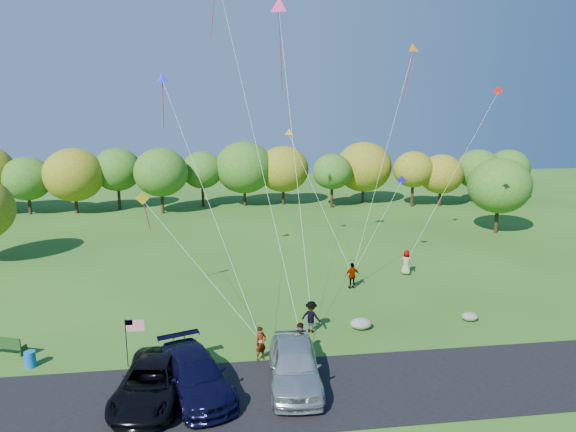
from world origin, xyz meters
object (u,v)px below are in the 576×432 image
(flyer_e, at_px, (406,262))
(trash_barrel, at_px, (30,359))
(minivan_dark, at_px, (151,382))
(flyer_c, at_px, (311,317))
(minivan_silver, at_px, (295,365))
(flyer_b, at_px, (301,340))
(flyer_d, at_px, (352,276))
(minivan_navy, at_px, (195,375))
(park_bench, at_px, (4,346))
(flyer_a, at_px, (261,343))

(flyer_e, xyz_separation_m, trash_barrel, (-22.99, -10.92, -0.54))
(minivan_dark, xyz_separation_m, flyer_c, (7.98, 5.77, 0.05))
(minivan_silver, height_order, flyer_b, minivan_silver)
(minivan_dark, bearing_deg, flyer_c, 42.65)
(minivan_dark, height_order, flyer_d, flyer_d)
(minivan_dark, xyz_separation_m, minivan_silver, (6.25, 0.36, 0.17))
(minivan_navy, relative_size, park_bench, 3.01)
(minivan_dark, bearing_deg, minivan_navy, 15.46)
(minivan_dark, distance_m, minivan_silver, 6.26)
(trash_barrel, bearing_deg, flyer_d, 25.21)
(minivan_navy, relative_size, flyer_e, 3.10)
(minivan_navy, distance_m, trash_barrel, 8.77)
(flyer_d, bearing_deg, flyer_b, 54.85)
(flyer_c, bearing_deg, minivan_silver, 104.64)
(flyer_b, distance_m, park_bench, 14.94)
(flyer_d, relative_size, park_bench, 0.94)
(flyer_c, relative_size, trash_barrel, 2.27)
(flyer_b, xyz_separation_m, flyer_d, (5.08, 9.36, -0.00))
(minivan_silver, height_order, park_bench, minivan_silver)
(trash_barrel, bearing_deg, minivan_silver, -15.14)
(flyer_b, bearing_deg, minivan_dark, -161.26)
(flyer_e, height_order, park_bench, flyer_e)
(flyer_d, distance_m, flyer_e, 5.29)
(flyer_e, height_order, trash_barrel, flyer_e)
(minivan_navy, bearing_deg, flyer_c, 22.86)
(minivan_dark, bearing_deg, minivan_silver, 10.09)
(minivan_silver, distance_m, flyer_a, 2.92)
(park_bench, bearing_deg, flyer_e, 41.21)
(flyer_c, relative_size, flyer_e, 0.96)
(minivan_navy, xyz_separation_m, trash_barrel, (-8.04, 3.45, -0.51))
(minivan_dark, distance_m, flyer_b, 7.56)
(flyer_c, relative_size, park_bench, 0.94)
(flyer_a, relative_size, park_bench, 0.90)
(flyer_e, bearing_deg, flyer_b, 80.17)
(minivan_dark, distance_m, minivan_navy, 1.86)
(minivan_dark, bearing_deg, flyer_b, 29.82)
(minivan_navy, distance_m, flyer_e, 20.73)
(flyer_d, bearing_deg, park_bench, 13.62)
(park_bench, bearing_deg, flyer_c, 22.63)
(flyer_c, bearing_deg, minivan_dark, 68.24)
(flyer_b, relative_size, park_bench, 0.94)
(minivan_silver, bearing_deg, flyer_c, 76.55)
(flyer_c, distance_m, flyer_d, 7.71)
(flyer_d, distance_m, park_bench, 21.20)
(flyer_c, height_order, park_bench, flyer_c)
(minivan_dark, bearing_deg, flyer_d, 52.45)
(minivan_navy, xyz_separation_m, flyer_d, (10.20, 12.04, 0.01))
(flyer_c, xyz_separation_m, flyer_e, (8.81, 8.88, 0.03))
(minivan_silver, xyz_separation_m, flyer_e, (10.54, 14.29, -0.08))
(flyer_d, bearing_deg, trash_barrel, 18.55)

